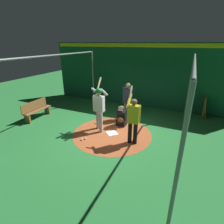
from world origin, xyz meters
TOP-DOWN VIEW (x-y plane):
  - ground_plane at (0.00, 0.00)m, footprint 26.79×26.79m
  - dirt_circle at (0.00, 0.00)m, footprint 3.21×3.21m
  - home_plate at (0.00, 0.00)m, footprint 0.59×0.59m
  - batter at (-0.08, -0.61)m, footprint 0.68×0.49m
  - catcher at (-0.84, 0.08)m, footprint 0.58×0.40m
  - umpire at (-1.70, 0.04)m, footprint 0.22×0.49m
  - visitor at (0.33, 0.97)m, footprint 0.55×0.51m
  - back_wall at (-3.79, 0.00)m, footprint 0.23×10.79m
  - cage_frame at (0.00, 0.00)m, footprint 6.28×5.32m
  - bat_rack at (-3.55, 3.44)m, footprint 1.06×0.21m
  - bench at (0.06, -4.02)m, footprint 1.49×0.36m
  - baseball_0 at (0.97, -0.83)m, footprint 0.07×0.07m
  - baseball_1 at (0.85, -0.74)m, footprint 0.07×0.07m
  - baseball_2 at (-0.52, -1.05)m, footprint 0.07×0.07m

SIDE VIEW (x-z plane):
  - ground_plane at x=0.00m, z-range 0.00..0.00m
  - dirt_circle at x=0.00m, z-range 0.00..0.01m
  - home_plate at x=0.00m, z-range 0.01..0.02m
  - baseball_0 at x=0.97m, z-range 0.01..0.08m
  - baseball_1 at x=0.85m, z-range 0.01..0.08m
  - baseball_2 at x=-0.52m, z-range 0.01..0.08m
  - catcher at x=-0.84m, z-range -0.10..0.85m
  - bench at x=0.06m, z-range 0.01..0.86m
  - bat_rack at x=-3.55m, z-range -0.03..1.02m
  - umpire at x=-1.70m, z-range 0.11..1.87m
  - visitor at x=0.33m, z-range -0.04..2.03m
  - batter at x=-0.08m, z-range 0.04..2.20m
  - back_wall at x=-3.79m, z-range 0.01..3.50m
  - cage_frame at x=0.00m, z-range 0.64..3.67m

